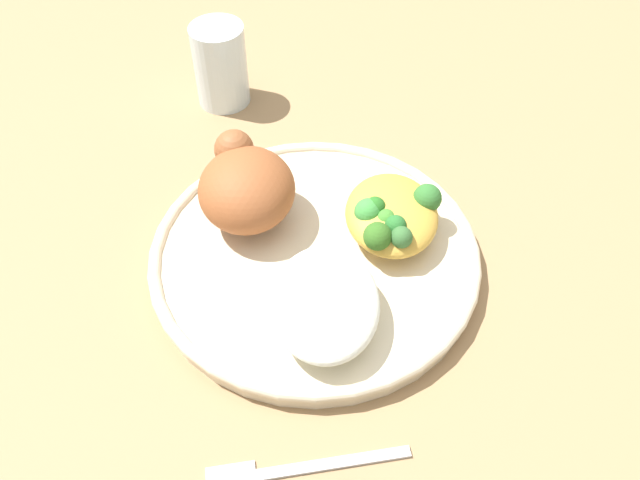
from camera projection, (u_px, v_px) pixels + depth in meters
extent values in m
plane|color=#9A7952|center=(320.00, 264.00, 0.58)|extent=(2.00, 2.00, 0.00)
cylinder|color=beige|center=(320.00, 258.00, 0.57)|extent=(0.28, 0.28, 0.02)
torus|color=beige|center=(320.00, 252.00, 0.57)|extent=(0.28, 0.28, 0.01)
ellipsoid|color=brown|center=(252.00, 190.00, 0.57)|extent=(0.09, 0.08, 0.06)
sphere|color=brown|center=(239.00, 149.00, 0.58)|extent=(0.04, 0.04, 0.04)
ellipsoid|color=white|center=(331.00, 303.00, 0.50)|extent=(0.11, 0.08, 0.03)
ellipsoid|color=gold|center=(397.00, 214.00, 0.57)|extent=(0.10, 0.08, 0.03)
sphere|color=#316F2F|center=(433.00, 198.00, 0.57)|extent=(0.02, 0.02, 0.02)
sphere|color=#346620|center=(383.00, 236.00, 0.54)|extent=(0.02, 0.02, 0.02)
sphere|color=#328A37|center=(402.00, 205.00, 0.57)|extent=(0.02, 0.02, 0.02)
sphere|color=#286C22|center=(380.00, 207.00, 0.56)|extent=(0.02, 0.02, 0.02)
sphere|color=#296C2C|center=(401.00, 223.00, 0.55)|extent=(0.02, 0.02, 0.02)
sphere|color=#40822E|center=(391.00, 220.00, 0.55)|extent=(0.02, 0.02, 0.02)
sphere|color=#3E8F3D|center=(374.00, 212.00, 0.56)|extent=(0.02, 0.02, 0.02)
sphere|color=#366732|center=(407.00, 237.00, 0.54)|extent=(0.02, 0.02, 0.02)
cube|color=#B2B2B7|center=(339.00, 463.00, 0.46)|extent=(0.02, 0.11, 0.01)
cube|color=#B2B2B7|center=(238.00, 479.00, 0.45)|extent=(0.03, 0.04, 0.00)
cylinder|color=silver|center=(225.00, 65.00, 0.70)|extent=(0.06, 0.06, 0.09)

